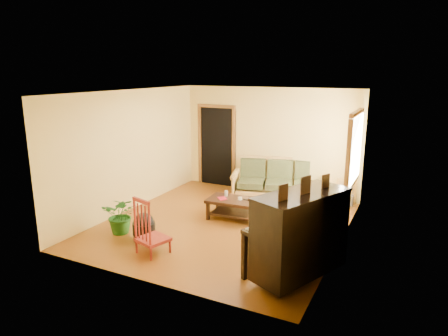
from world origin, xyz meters
The scene contains 16 objects.
floor centered at (0.00, 0.00, 0.00)m, with size 5.00×5.00×0.00m, color #60310C.
doorway centered at (-1.45, 2.48, 1.02)m, with size 1.08×0.16×2.05m, color black.
window centered at (2.21, 1.30, 1.50)m, with size 0.12×1.36×1.46m, color white.
sofa centered at (0.44, 2.07, 0.47)m, with size 2.20×0.92×0.94m, color #A87F3D.
coffee_table centered at (0.09, 0.36, 0.21)m, with size 1.16×0.63×0.42m, color black.
armchair centered at (1.75, 0.37, 0.44)m, with size 0.84×0.88×0.88m, color #A87F3D.
piano centered at (1.93, -1.41, 0.66)m, with size 0.88×1.49×1.32m, color black.
footstool centered at (-0.95, -1.33, 0.19)m, with size 0.40×0.40×0.39m, color black.
red_chair centered at (-0.49, -1.68, 0.49)m, with size 0.46×0.50×0.99m, color maroon.
leaning_frame centered at (1.94, 2.42, 0.30)m, with size 0.44×0.10×0.59m, color gold.
ceramic_crock centered at (2.04, 2.26, 0.12)m, with size 0.20×0.20×0.25m, color navy.
potted_plant centered at (-1.53, -1.25, 0.36)m, with size 0.65×0.56×0.72m, color #215E1B.
book centered at (-0.23, 0.21, 0.43)m, with size 0.15×0.20×0.02m, color #A61623.
candle centered at (-0.19, 0.48, 0.48)m, with size 0.07×0.07×0.12m, color silver.
glass_jar centered at (0.17, 0.38, 0.45)m, with size 0.08×0.08×0.05m, color silver.
remote centered at (0.30, 0.42, 0.43)m, with size 0.15×0.04×0.02m, color black.
Camera 1 is at (3.32, -6.70, 2.99)m, focal length 32.00 mm.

